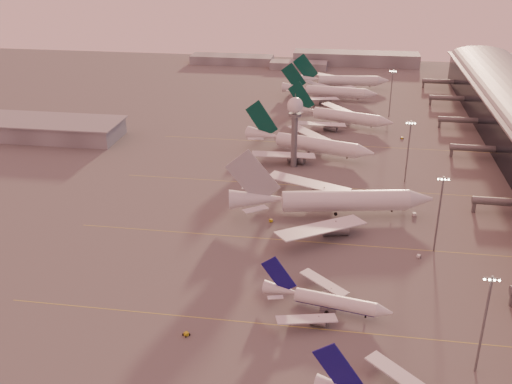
# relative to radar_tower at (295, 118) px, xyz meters

# --- Properties ---
(ground) EXTENTS (700.00, 700.00, 0.00)m
(ground) POSITION_rel_radar_tower_xyz_m (-5.00, -120.00, -20.95)
(ground) COLOR #585656
(ground) RESTS_ON ground
(taxiway_markings) EXTENTS (180.00, 185.25, 0.02)m
(taxiway_markings) POSITION_rel_radar_tower_xyz_m (25.00, -64.00, -20.94)
(taxiway_markings) COLOR gold
(taxiway_markings) RESTS_ON ground
(hangar) EXTENTS (82.00, 27.00, 8.50)m
(hangar) POSITION_rel_radar_tower_xyz_m (-125.00, 20.00, -16.63)
(hangar) COLOR slate
(hangar) RESTS_ON ground
(radar_tower) EXTENTS (6.40, 6.40, 31.10)m
(radar_tower) POSITION_rel_radar_tower_xyz_m (0.00, 0.00, 0.00)
(radar_tower) COLOR slate
(radar_tower) RESTS_ON ground
(mast_a) EXTENTS (3.60, 0.56, 25.00)m
(mast_a) POSITION_rel_radar_tower_xyz_m (53.00, -120.00, -7.21)
(mast_a) COLOR slate
(mast_a) RESTS_ON ground
(mast_b) EXTENTS (3.60, 0.56, 25.00)m
(mast_b) POSITION_rel_radar_tower_xyz_m (50.00, -65.00, -7.21)
(mast_b) COLOR slate
(mast_b) RESTS_ON ground
(mast_c) EXTENTS (3.60, 0.56, 25.00)m
(mast_c) POSITION_rel_radar_tower_xyz_m (45.00, -10.00, -7.21)
(mast_c) COLOR slate
(mast_c) RESTS_ON ground
(mast_d) EXTENTS (3.60, 0.56, 25.00)m
(mast_d) POSITION_rel_radar_tower_xyz_m (43.00, 80.00, -7.21)
(mast_d) COLOR slate
(mast_d) RESTS_ON ground
(distant_horizon) EXTENTS (165.00, 37.50, 9.00)m
(distant_horizon) POSITION_rel_radar_tower_xyz_m (-2.38, 205.14, -17.06)
(distant_horizon) COLOR slate
(distant_horizon) RESTS_ON ground
(narrowbody_mid) EXTENTS (34.74, 27.47, 13.69)m
(narrowbody_mid) POSITION_rel_radar_tower_xyz_m (18.39, -102.08, -18.18)
(narrowbody_mid) COLOR silver
(narrowbody_mid) RESTS_ON ground
(widebody_white) EXTENTS (70.77, 56.21, 25.11)m
(widebody_white) POSITION_rel_radar_tower_xyz_m (17.61, -45.37, -16.60)
(widebody_white) COLOR silver
(widebody_white) RESTS_ON ground
(greentail_a) EXTENTS (58.49, 46.52, 21.93)m
(greentail_a) POSITION_rel_radar_tower_xyz_m (5.05, 14.85, -17.08)
(greentail_a) COLOR silver
(greentail_a) RESTS_ON ground
(greentail_b) EXTENTS (54.29, 43.14, 20.43)m
(greentail_b) POSITION_rel_radar_tower_xyz_m (17.38, 60.46, -17.34)
(greentail_b) COLOR silver
(greentail_b) RESTS_ON ground
(greentail_c) EXTENTS (56.20, 45.18, 20.43)m
(greentail_c) POSITION_rel_radar_tower_xyz_m (10.12, 109.23, -17.34)
(greentail_c) COLOR silver
(greentail_c) RESTS_ON ground
(greentail_d) EXTENTS (59.46, 47.78, 21.63)m
(greentail_d) POSITION_rel_radar_tower_xyz_m (16.53, 136.26, -17.13)
(greentail_d) COLOR silver
(greentail_d) RESTS_ON ground
(gsv_tug_mid) EXTENTS (3.75, 3.53, 0.93)m
(gsv_tug_mid) POSITION_rel_radar_tower_xyz_m (-14.94, -117.79, -20.47)
(gsv_tug_mid) COLOR gold
(gsv_tug_mid) RESTS_ON ground
(gsv_truck_b) EXTENTS (5.79, 3.99, 2.21)m
(gsv_truck_b) POSITION_rel_radar_tower_xyz_m (45.35, -70.31, -19.82)
(gsv_truck_b) COLOR silver
(gsv_truck_b) RESTS_ON ground
(gsv_truck_c) EXTENTS (5.44, 4.30, 2.11)m
(gsv_truck_c) POSITION_rel_radar_tower_xyz_m (-2.18, -52.84, -19.87)
(gsv_truck_c) COLOR gold
(gsv_truck_c) RESTS_ON ground
(gsv_catering_b) EXTENTS (5.92, 3.89, 4.47)m
(gsv_catering_b) POSITION_rel_radar_tower_xyz_m (46.32, -40.55, -18.71)
(gsv_catering_b) COLOR silver
(gsv_catering_b) RESTS_ON ground
(gsv_tug_far) EXTENTS (3.12, 3.67, 0.90)m
(gsv_tug_far) POSITION_rel_radar_tower_xyz_m (2.53, -29.31, -20.49)
(gsv_tug_far) COLOR silver
(gsv_tug_far) RESTS_ON ground
(gsv_truck_d) EXTENTS (3.27, 4.98, 1.89)m
(gsv_truck_d) POSITION_rel_radar_tower_xyz_m (-19.74, 5.94, -19.98)
(gsv_truck_d) COLOR silver
(gsv_truck_d) RESTS_ON ground
(gsv_tug_hangar) EXTENTS (3.38, 2.46, 0.87)m
(gsv_tug_hangar) POSITION_rel_radar_tower_xyz_m (47.50, 43.48, -20.50)
(gsv_tug_hangar) COLOR gold
(gsv_tug_hangar) RESTS_ON ground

